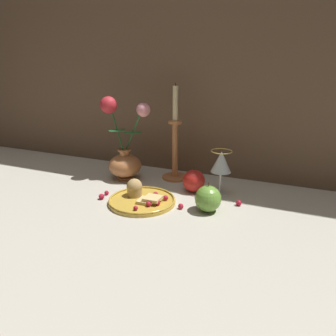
{
  "coord_description": "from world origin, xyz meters",
  "views": [
    {
      "loc": [
        0.42,
        -0.96,
        0.45
      ],
      "look_at": [
        0.01,
        -0.0,
        0.1
      ],
      "focal_mm": 35.0,
      "sensor_mm": 36.0,
      "label": 1
    }
  ],
  "objects_px": {
    "plate_with_pastries": "(141,198)",
    "candlestick": "(175,149)",
    "wine_glass": "(221,163)",
    "vase": "(124,154)",
    "apple_near_glass": "(194,181)",
    "apple_beside_vase": "(208,199)"
  },
  "relations": [
    {
      "from": "candlestick",
      "to": "apple_near_glass",
      "type": "relative_size",
      "value": 4.01
    },
    {
      "from": "vase",
      "to": "candlestick",
      "type": "height_order",
      "value": "candlestick"
    },
    {
      "from": "wine_glass",
      "to": "candlestick",
      "type": "distance_m",
      "value": 0.22
    },
    {
      "from": "wine_glass",
      "to": "vase",
      "type": "bearing_deg",
      "value": 179.62
    },
    {
      "from": "apple_beside_vase",
      "to": "apple_near_glass",
      "type": "relative_size",
      "value": 1.03
    },
    {
      "from": "vase",
      "to": "plate_with_pastries",
      "type": "distance_m",
      "value": 0.25
    },
    {
      "from": "vase",
      "to": "candlestick",
      "type": "bearing_deg",
      "value": 23.72
    },
    {
      "from": "vase",
      "to": "apple_near_glass",
      "type": "distance_m",
      "value": 0.3
    },
    {
      "from": "wine_glass",
      "to": "candlestick",
      "type": "bearing_deg",
      "value": 158.01
    },
    {
      "from": "vase",
      "to": "apple_beside_vase",
      "type": "bearing_deg",
      "value": -21.89
    },
    {
      "from": "vase",
      "to": "apple_near_glass",
      "type": "xyz_separation_m",
      "value": [
        0.29,
        -0.02,
        -0.06
      ]
    },
    {
      "from": "plate_with_pastries",
      "to": "apple_near_glass",
      "type": "xyz_separation_m",
      "value": [
        0.13,
        0.16,
        0.02
      ]
    },
    {
      "from": "vase",
      "to": "wine_glass",
      "type": "relative_size",
      "value": 2.05
    },
    {
      "from": "vase",
      "to": "candlestick",
      "type": "relative_size",
      "value": 0.87
    },
    {
      "from": "vase",
      "to": "apple_near_glass",
      "type": "relative_size",
      "value": 3.48
    },
    {
      "from": "candlestick",
      "to": "apple_beside_vase",
      "type": "distance_m",
      "value": 0.32
    },
    {
      "from": "vase",
      "to": "apple_near_glass",
      "type": "height_order",
      "value": "vase"
    },
    {
      "from": "candlestick",
      "to": "apple_near_glass",
      "type": "distance_m",
      "value": 0.17
    },
    {
      "from": "plate_with_pastries",
      "to": "candlestick",
      "type": "distance_m",
      "value": 0.27
    },
    {
      "from": "apple_near_glass",
      "to": "plate_with_pastries",
      "type": "bearing_deg",
      "value": -129.87
    },
    {
      "from": "vase",
      "to": "apple_beside_vase",
      "type": "height_order",
      "value": "vase"
    },
    {
      "from": "plate_with_pastries",
      "to": "apple_near_glass",
      "type": "distance_m",
      "value": 0.2
    }
  ]
}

